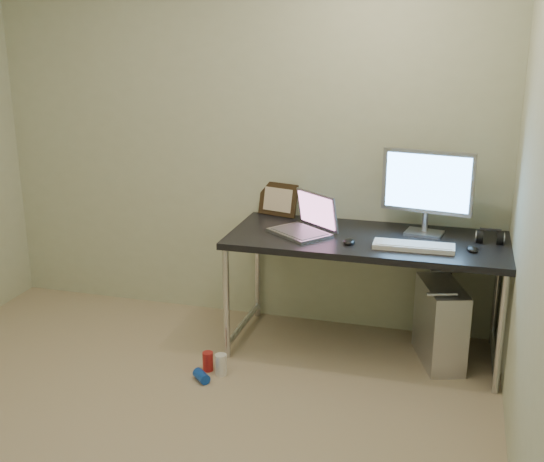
{
  "coord_description": "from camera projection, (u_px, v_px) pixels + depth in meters",
  "views": [
    {
      "loc": [
        1.42,
        -2.56,
        1.98
      ],
      "look_at": [
        0.41,
        1.03,
        0.85
      ],
      "focal_mm": 45.0,
      "sensor_mm": 36.0,
      "label": 1
    }
  ],
  "objects": [
    {
      "name": "cable_b",
      "position": [
        450.0,
        285.0,
        4.37
      ],
      "size": [
        0.02,
        0.11,
        0.71
      ],
      "primitive_type": "cylinder",
      "rotation": [
        0.14,
        0.0,
        0.09
      ],
      "color": "black",
      "rests_on": "ground"
    },
    {
      "name": "webcam",
      "position": [
        312.0,
        210.0,
        4.43
      ],
      "size": [
        0.04,
        0.03,
        0.11
      ],
      "rotation": [
        0.0,
        0.0,
        0.23
      ],
      "color": "silver",
      "rests_on": "desk"
    },
    {
      "name": "laptop",
      "position": [
        306.0,
        224.0,
        4.19
      ],
      "size": [
        0.46,
        0.45,
        0.25
      ],
      "rotation": [
        0.0,
        0.0,
        -0.66
      ],
      "color": "#A8A9B0",
      "rests_on": "desk"
    },
    {
      "name": "can_red",
      "position": [
        208.0,
        361.0,
        4.06
      ],
      "size": [
        0.07,
        0.07,
        0.12
      ],
      "primitive_type": "cylinder",
      "rotation": [
        0.0,
        0.0,
        -0.09
      ],
      "color": "red",
      "rests_on": "ground"
    },
    {
      "name": "desk",
      "position": [
        367.0,
        249.0,
        4.14
      ],
      "size": [
        1.67,
        0.73,
        0.75
      ],
      "color": "black",
      "rests_on": "ground"
    },
    {
      "name": "floor",
      "position": [
        132.0,
        452.0,
        3.3
      ],
      "size": [
        3.5,
        3.5,
        0.0
      ],
      "primitive_type": "plane",
      "color": "tan",
      "rests_on": "ground"
    },
    {
      "name": "mouse_left",
      "position": [
        349.0,
        240.0,
        4.0
      ],
      "size": [
        0.07,
        0.11,
        0.04
      ],
      "primitive_type": "ellipsoid",
      "rotation": [
        0.0,
        0.0,
        0.03
      ],
      "color": "black",
      "rests_on": "desk"
    },
    {
      "name": "can_blue",
      "position": [
        202.0,
        376.0,
        3.94
      ],
      "size": [
        0.12,
        0.12,
        0.06
      ],
      "primitive_type": "cylinder",
      "rotation": [
        1.57,
        0.0,
        0.82
      ],
      "color": "#1242B8",
      "rests_on": "ground"
    },
    {
      "name": "keyboard",
      "position": [
        414.0,
        246.0,
        3.9
      ],
      "size": [
        0.46,
        0.16,
        0.03
      ],
      "primitive_type": "cube",
      "rotation": [
        0.0,
        0.0,
        0.02
      ],
      "color": "white",
      "rests_on": "desk"
    },
    {
      "name": "cable_a",
      "position": [
        436.0,
        280.0,
        4.4
      ],
      "size": [
        0.01,
        0.16,
        0.69
      ],
      "primitive_type": "cylinder",
      "rotation": [
        0.21,
        0.0,
        0.0
      ],
      "color": "black",
      "rests_on": "ground"
    },
    {
      "name": "can_white",
      "position": [
        221.0,
        365.0,
        4.01
      ],
      "size": [
        0.09,
        0.09,
        0.13
      ],
      "primitive_type": "cylinder",
      "rotation": [
        0.0,
        0.0,
        -0.35
      ],
      "color": "white",
      "rests_on": "ground"
    },
    {
      "name": "picture_frame",
      "position": [
        278.0,
        199.0,
        4.56
      ],
      "size": [
        0.29,
        0.15,
        0.22
      ],
      "primitive_type": "cube",
      "rotation": [
        -0.21,
        0.0,
        -0.27
      ],
      "color": "black",
      "rests_on": "desk"
    },
    {
      "name": "monitor",
      "position": [
        427.0,
        186.0,
        4.1
      ],
      "size": [
        0.55,
        0.19,
        0.52
      ],
      "rotation": [
        0.0,
        0.0,
        -0.16
      ],
      "color": "#A8A9B0",
      "rests_on": "desk"
    },
    {
      "name": "headphones",
      "position": [
        490.0,
        238.0,
        4.02
      ],
      "size": [
        0.15,
        0.1,
        0.1
      ],
      "rotation": [
        0.0,
        0.0,
        -0.02
      ],
      "color": "black",
      "rests_on": "desk"
    },
    {
      "name": "tower_computer",
      "position": [
        440.0,
        323.0,
        4.12
      ],
      "size": [
        0.35,
        0.52,
        0.53
      ],
      "rotation": [
        0.0,
        0.0,
        0.32
      ],
      "color": "silver",
      "rests_on": "ground"
    },
    {
      "name": "mouse_right",
      "position": [
        472.0,
        248.0,
        3.86
      ],
      "size": [
        0.09,
        0.12,
        0.04
      ],
      "primitive_type": "ellipsoid",
      "rotation": [
        0.0,
        0.0,
        0.22
      ],
      "color": "black",
      "rests_on": "desk"
    },
    {
      "name": "wall_back",
      "position": [
        241.0,
        139.0,
        4.55
      ],
      "size": [
        3.5,
        0.02,
        2.5
      ],
      "primitive_type": "cube",
      "color": "beige",
      "rests_on": "ground"
    }
  ]
}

